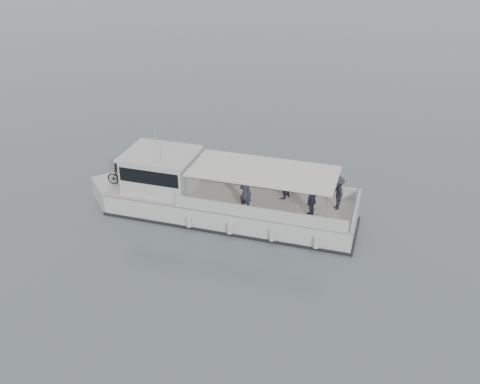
# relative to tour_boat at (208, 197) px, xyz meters

# --- Properties ---
(ground) EXTENTS (1400.00, 1400.00, 0.00)m
(ground) POSITION_rel_tour_boat_xyz_m (-1.98, -2.03, -1.03)
(ground) COLOR slate
(ground) RESTS_ON ground
(tour_boat) EXTENTS (15.02, 4.48, 6.26)m
(tour_boat) POSITION_rel_tour_boat_xyz_m (0.00, 0.00, 0.00)
(tour_boat) COLOR silver
(tour_boat) RESTS_ON ground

